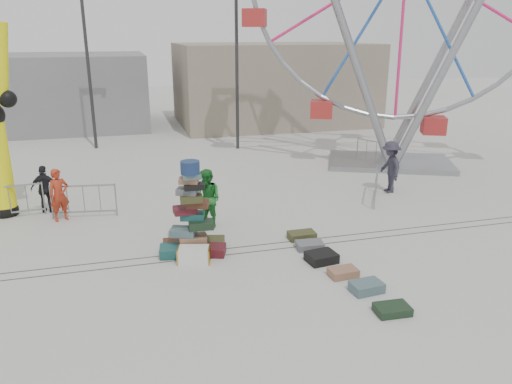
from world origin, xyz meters
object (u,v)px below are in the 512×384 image
object	(u,v)px
pedestrian_black	(45,189)
steamer_trunk	(194,255)
barricade_wheel_back	(376,153)
lamp_post_right	(239,58)
pedestrian_green	(208,199)
suitcase_tower	(192,227)
barricade_dummy_c	(84,201)
pedestrian_red	(59,195)
barricade_wheel_front	(376,185)
pedestrian_grey	(390,167)
barricade_dummy_b	(10,202)
lamp_post_left	(89,58)

from	to	relation	value
pedestrian_black	steamer_trunk	bearing A→B (deg)	140.04
pedestrian_black	barricade_wheel_back	bearing A→B (deg)	-157.95
lamp_post_right	pedestrian_green	world-z (taller)	lamp_post_right
suitcase_tower	barricade_dummy_c	size ratio (longest dim) A/B	1.28
pedestrian_red	pedestrian_green	size ratio (longest dim) A/B	0.93
suitcase_tower	barricade_dummy_c	xyz separation A→B (m)	(-2.96, 3.58, -0.16)
lamp_post_right	barricade_wheel_back	xyz separation A→B (m)	(5.11, -4.85, -3.93)
barricade_dummy_c	barricade_wheel_front	world-z (taller)	same
barricade_dummy_c	pedestrian_green	bearing A→B (deg)	-18.57
steamer_trunk	pedestrian_black	bearing A→B (deg)	143.62
barricade_dummy_c	pedestrian_black	distance (m)	1.50
pedestrian_black	pedestrian_grey	world-z (taller)	pedestrian_grey
barricade_dummy_b	pedestrian_grey	distance (m)	13.08
lamp_post_left	pedestrian_red	world-z (taller)	lamp_post_left
lamp_post_right	barricade_wheel_back	size ratio (longest dim) A/B	4.00
lamp_post_left	suitcase_tower	world-z (taller)	lamp_post_left
barricade_dummy_c	barricade_wheel_back	bearing A→B (deg)	24.52
lamp_post_right	barricade_dummy_b	size ratio (longest dim) A/B	4.00
pedestrian_green	pedestrian_black	distance (m)	5.61
suitcase_tower	barricade_wheel_front	size ratio (longest dim) A/B	1.28
barricade_wheel_front	steamer_trunk	bearing A→B (deg)	145.40
lamp_post_right	barricade_dummy_c	distance (m)	11.67
steamer_trunk	pedestrian_red	size ratio (longest dim) A/B	0.50
suitcase_tower	pedestrian_red	world-z (taller)	suitcase_tower
pedestrian_red	pedestrian_green	xyz separation A→B (m)	(4.39, -1.78, 0.06)
barricade_dummy_b	lamp_post_left	bearing A→B (deg)	70.06
barricade_wheel_back	pedestrian_green	world-z (taller)	pedestrian_green
barricade_wheel_back	pedestrian_black	xyz separation A→B (m)	(-13.45, -2.69, 0.24)
pedestrian_grey	pedestrian_green	bearing A→B (deg)	-72.26
barricade_wheel_front	pedestrian_green	bearing A→B (deg)	128.94
lamp_post_right	pedestrian_black	world-z (taller)	lamp_post_right
barricade_wheel_front	lamp_post_right	bearing A→B (deg)	46.50
suitcase_tower	barricade_wheel_back	bearing A→B (deg)	48.27
suitcase_tower	steamer_trunk	distance (m)	0.81
steamer_trunk	pedestrian_black	xyz separation A→B (m)	(-4.12, 5.03, 0.59)
lamp_post_right	lamp_post_left	world-z (taller)	same
barricade_dummy_b	suitcase_tower	bearing A→B (deg)	-44.49
lamp_post_left	barricade_wheel_front	size ratio (longest dim) A/B	4.00
suitcase_tower	barricade_wheel_front	bearing A→B (deg)	31.83
barricade_wheel_back	pedestrian_green	size ratio (longest dim) A/B	1.11
pedestrian_grey	barricade_dummy_b	bearing A→B (deg)	-88.90
pedestrian_green	pedestrian_black	xyz separation A→B (m)	(-4.91, 2.71, -0.11)
barricade_wheel_back	pedestrian_red	size ratio (longest dim) A/B	1.19
barricade_dummy_b	barricade_wheel_front	distance (m)	12.20
lamp_post_left	pedestrian_grey	world-z (taller)	lamp_post_left
suitcase_tower	pedestrian_red	distance (m)	5.06
suitcase_tower	steamer_trunk	bearing A→B (deg)	-85.51
lamp_post_right	suitcase_tower	bearing A→B (deg)	-109.16
suitcase_tower	barricade_wheel_back	xyz separation A→B (m)	(9.26, 7.10, -0.16)
lamp_post_right	barricade_dummy_b	world-z (taller)	lamp_post_right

